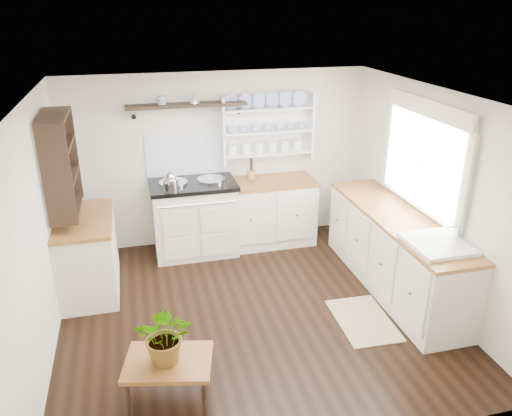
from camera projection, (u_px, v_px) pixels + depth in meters
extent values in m
cube|color=black|center=(253.00, 311.00, 5.40)|extent=(4.00, 3.80, 0.01)
cube|color=beige|center=(218.00, 159.00, 6.66)|extent=(4.00, 0.02, 2.30)
cube|color=beige|center=(431.00, 196.00, 5.41)|extent=(0.02, 3.80, 2.30)
cube|color=beige|center=(38.00, 235.00, 4.51)|extent=(0.02, 3.80, 2.30)
cube|color=white|center=(252.00, 97.00, 4.52)|extent=(4.00, 3.80, 0.01)
cube|color=white|center=(424.00, 161.00, 5.41)|extent=(0.04, 1.40, 1.00)
cube|color=white|center=(423.00, 161.00, 5.40)|extent=(0.02, 1.50, 1.10)
cube|color=#F5EEC4|center=(428.00, 108.00, 5.17)|extent=(0.04, 1.55, 0.18)
cube|color=beige|center=(194.00, 219.00, 6.54)|extent=(1.05, 0.68, 0.93)
cube|color=black|center=(193.00, 184.00, 6.35)|extent=(1.09, 0.72, 0.05)
cylinder|color=silver|center=(173.00, 183.00, 6.28)|extent=(0.36, 0.36, 0.03)
cylinder|color=silver|center=(211.00, 180.00, 6.39)|extent=(0.36, 0.36, 0.03)
cylinder|color=silver|center=(197.00, 204.00, 6.06)|extent=(0.95, 0.02, 0.02)
cube|color=beige|center=(267.00, 212.00, 6.80)|extent=(1.25, 0.60, 0.88)
cube|color=brown|center=(267.00, 182.00, 6.63)|extent=(1.27, 0.63, 0.04)
cube|color=beige|center=(394.00, 253.00, 5.71)|extent=(0.60, 2.40, 0.88)
cube|color=brown|center=(399.00, 218.00, 5.54)|extent=(0.62, 2.43, 0.04)
cube|color=white|center=(436.00, 255.00, 4.90)|extent=(0.55, 0.60, 0.28)
cylinder|color=silver|center=(457.00, 234.00, 4.87)|extent=(0.02, 0.02, 0.22)
cube|color=beige|center=(88.00, 255.00, 5.65)|extent=(0.60, 1.10, 0.88)
cube|color=brown|center=(83.00, 220.00, 5.48)|extent=(0.62, 1.13, 0.04)
cube|color=white|center=(266.00, 127.00, 6.64)|extent=(1.20, 0.03, 0.90)
cube|color=white|center=(268.00, 129.00, 6.56)|extent=(1.20, 0.22, 0.02)
cylinder|color=navy|center=(268.00, 108.00, 6.46)|extent=(0.20, 0.02, 0.20)
cube|color=black|center=(187.00, 105.00, 6.16)|extent=(1.50, 0.24, 0.04)
cone|color=black|center=(133.00, 115.00, 6.12)|extent=(0.06, 0.20, 0.06)
cone|color=black|center=(237.00, 110.00, 6.41)|extent=(0.06, 0.20, 0.06)
cube|color=black|center=(61.00, 163.00, 5.19)|extent=(0.28, 0.80, 1.05)
cylinder|color=olive|center=(251.00, 175.00, 6.62)|extent=(0.10, 0.10, 0.12)
cube|color=brown|center=(168.00, 362.00, 4.10)|extent=(0.80, 0.65, 0.04)
cylinder|color=black|center=(128.00, 399.00, 3.98)|extent=(0.04, 0.04, 0.34)
cylinder|color=black|center=(138.00, 365.00, 4.35)|extent=(0.04, 0.04, 0.34)
cylinder|color=black|center=(204.00, 398.00, 3.99)|extent=(0.04, 0.04, 0.34)
cylinder|color=black|center=(208.00, 364.00, 4.36)|extent=(0.04, 0.04, 0.34)
imported|color=#3F7233|center=(166.00, 335.00, 3.99)|extent=(0.53, 0.48, 0.50)
cube|color=#948156|center=(363.00, 320.00, 5.23)|extent=(0.58, 0.87, 0.02)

